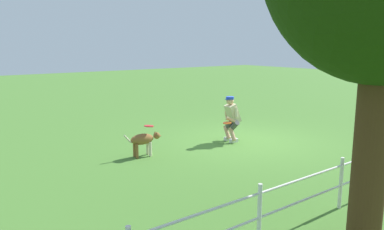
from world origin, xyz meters
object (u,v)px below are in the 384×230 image
(person, at_px, (232,117))
(frisbee_flying, at_px, (149,126))
(dog, at_px, (144,140))
(frisbee_held, at_px, (227,123))

(person, xyz_separation_m, frisbee_flying, (2.61, -0.18, 0.06))
(dog, relative_size, frisbee_flying, 4.27)
(frisbee_flying, bearing_deg, dog, -14.24)
(person, xyz_separation_m, frisbee_held, (0.34, 0.19, -0.09))
(frisbee_held, bearing_deg, person, -150.57)
(person, bearing_deg, frisbee_held, 38.35)
(dog, distance_m, frisbee_flying, 0.37)
(frisbee_flying, bearing_deg, frisbee_held, 170.71)
(person, bearing_deg, dog, 4.44)
(dog, bearing_deg, frisbee_held, -3.64)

